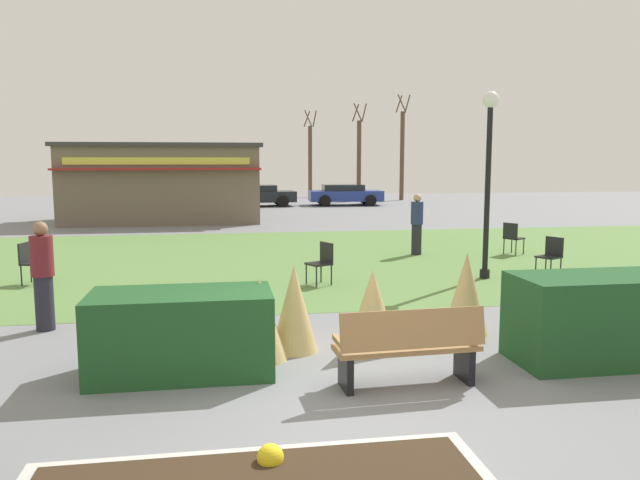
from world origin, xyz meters
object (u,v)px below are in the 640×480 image
object	(u,v)px
cafe_chair_center	(322,260)
person_standing	(43,275)
parked_car_east_slot	(345,194)
parked_car_center_slot	(257,195)
cafe_chair_north	(551,253)
tree_left_bg	(402,154)
person_strolling	(417,224)
cafe_chair_east	(30,260)
tree_center_bg	(359,158)
parked_car_west_slot	(168,196)
lamppost_mid	(489,162)
cafe_chair_west	(512,236)
park_bench	(409,347)
tree_right_bg	(310,159)
food_kiosk	(164,182)

from	to	relation	value
cafe_chair_center	person_standing	size ratio (longest dim) A/B	0.53
parked_car_east_slot	parked_car_center_slot	bearing A→B (deg)	-179.96
cafe_chair_north	parked_car_east_slot	xyz separation A→B (m)	(-0.19, 22.35, 0.12)
parked_car_east_slot	tree_left_bg	xyz separation A→B (m)	(4.58, 3.96, 2.37)
person_strolling	parked_car_east_slot	distance (m)	18.86
cafe_chair_east	person_strolling	xyz separation A→B (m)	(9.34, 2.66, 0.33)
cafe_chair_north	tree_left_bg	size ratio (longest dim) A/B	0.13
tree_center_bg	person_standing	bearing A→B (deg)	-111.80
person_standing	parked_car_east_slot	world-z (taller)	person_standing
parked_car_west_slot	tree_center_bg	world-z (taller)	tree_center_bg
lamppost_mid	tree_left_bg	world-z (taller)	tree_left_bg
lamppost_mid	cafe_chair_west	bearing A→B (deg)	54.97
cafe_chair_center	cafe_chair_east	bearing A→B (deg)	170.66
cafe_chair_north	parked_car_east_slot	bearing A→B (deg)	90.48
park_bench	tree_right_bg	size ratio (longest dim) A/B	0.29
lamppost_mid	person_strolling	xyz separation A→B (m)	(-0.42, 3.56, -1.71)
cafe_chair_east	parked_car_east_slot	distance (m)	24.15
cafe_chair_west	cafe_chair_center	bearing A→B (deg)	-151.12
parked_car_east_slot	cafe_chair_north	bearing A→B (deg)	-89.52
park_bench	lamppost_mid	distance (m)	7.44
person_standing	tree_right_bg	distance (m)	34.29
parked_car_center_slot	cafe_chair_east	bearing A→B (deg)	-105.82
cafe_chair_west	cafe_chair_east	world-z (taller)	same
person_standing	tree_center_bg	size ratio (longest dim) A/B	0.28
food_kiosk	cafe_chair_center	world-z (taller)	food_kiosk
tree_left_bg	tree_right_bg	xyz separation A→B (m)	(-5.46, 3.87, -0.38)
cafe_chair_east	parked_car_west_slot	distance (m)	21.46
parked_car_east_slot	tree_center_bg	bearing A→B (deg)	65.22
cafe_chair_east	parked_car_east_slot	world-z (taller)	parked_car_east_slot
parked_car_center_slot	tree_right_bg	xyz separation A→B (m)	(4.19, 7.83, 1.99)
cafe_chair_center	tree_left_bg	world-z (taller)	tree_left_bg
cafe_chair_north	tree_right_bg	distance (m)	30.27
cafe_chair_east	cafe_chair_center	distance (m)	6.17
food_kiosk	park_bench	bearing A→B (deg)	-77.79
food_kiosk	lamppost_mid	bearing A→B (deg)	-60.69
lamppost_mid	parked_car_east_slot	size ratio (longest dim) A/B	0.95
parked_car_west_slot	lamppost_mid	bearing A→B (deg)	-68.95
cafe_chair_east	person_strolling	size ratio (longest dim) A/B	0.53
person_standing	tree_left_bg	distance (m)	32.63
person_strolling	tree_left_bg	xyz separation A→B (m)	(6.38, 22.73, 2.15)
cafe_chair_east	tree_right_bg	xyz separation A→B (m)	(10.26, 29.26, 2.11)
park_bench	cafe_chair_center	xyz separation A→B (m)	(-0.01, 6.02, 0.05)
food_kiosk	tree_left_bg	bearing A→B (deg)	39.89
cafe_chair_center	tree_center_bg	distance (m)	26.87
food_kiosk	parked_car_center_slot	xyz separation A→B (m)	(4.44, 7.82, -1.01)
person_standing	person_strolling	bearing A→B (deg)	-58.13
parked_car_east_slot	tree_center_bg	size ratio (longest dim) A/B	0.70
person_strolling	tree_center_bg	bearing A→B (deg)	-45.38
lamppost_mid	cafe_chair_north	xyz separation A→B (m)	(1.56, -0.02, -2.05)
person_strolling	parked_car_west_slot	distance (m)	20.46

